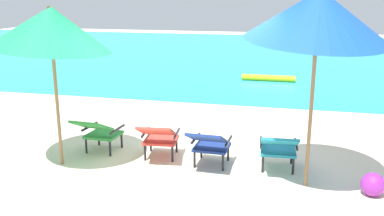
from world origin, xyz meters
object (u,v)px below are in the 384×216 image
(lounge_chair_near_right, at_px, (209,143))
(lounge_chair_far_left, at_px, (98,131))
(beach_umbrella_right, at_px, (318,15))
(beach_umbrella_left, at_px, (51,28))
(lounge_chair_near_left, at_px, (159,136))
(swim_buoy, at_px, (268,78))
(beach_ball, at_px, (373,184))
(lounge_chair_far_right, at_px, (279,147))

(lounge_chair_near_right, bearing_deg, lounge_chair_far_left, 175.00)
(beach_umbrella_right, bearing_deg, beach_umbrella_left, -178.76)
(lounge_chair_near_left, bearing_deg, swim_buoy, 79.57)
(lounge_chair_near_left, height_order, beach_umbrella_right, beach_umbrella_right)
(swim_buoy, bearing_deg, beach_ball, -76.06)
(lounge_chair_near_right, bearing_deg, swim_buoy, 86.52)
(lounge_chair_near_right, height_order, lounge_chair_far_right, same)
(lounge_chair_near_left, xyz_separation_m, beach_umbrella_right, (2.25, -0.42, 1.90))
(lounge_chair_far_right, height_order, beach_ball, lounge_chair_far_right)
(beach_umbrella_right, height_order, beach_ball, beach_umbrella_right)
(lounge_chair_near_right, distance_m, lounge_chair_far_right, 1.02)
(lounge_chair_far_left, relative_size, lounge_chair_far_right, 1.00)
(lounge_chair_near_left, bearing_deg, beach_umbrella_right, -10.48)
(lounge_chair_far_right, bearing_deg, lounge_chair_near_left, 178.39)
(beach_umbrella_right, distance_m, beach_ball, 2.31)
(swim_buoy, relative_size, lounge_chair_near_left, 1.72)
(lounge_chair_far_left, relative_size, beach_ball, 2.88)
(swim_buoy, bearing_deg, lounge_chair_far_right, -85.12)
(swim_buoy, xyz_separation_m, beach_umbrella_left, (-2.69, -7.37, 1.99))
(lounge_chair_near_left, relative_size, beach_umbrella_left, 0.38)
(lounge_chair_near_left, distance_m, lounge_chair_far_right, 1.86)
(swim_buoy, xyz_separation_m, lounge_chair_far_right, (0.59, -6.92, 0.31))
(beach_umbrella_left, bearing_deg, lounge_chair_far_right, 7.71)
(lounge_chair_far_right, bearing_deg, beach_umbrella_right, -42.44)
(lounge_chair_near_right, distance_m, beach_ball, 2.31)
(swim_buoy, xyz_separation_m, lounge_chair_far_left, (-2.31, -6.84, 0.31))
(beach_umbrella_left, bearing_deg, beach_ball, -0.35)
(lounge_chair_near_left, distance_m, beach_umbrella_left, 2.26)
(swim_buoy, distance_m, beach_umbrella_right, 7.68)
(beach_ball, bearing_deg, lounge_chair_near_left, 170.40)
(swim_buoy, relative_size, beach_umbrella_left, 0.65)
(lounge_chair_near_left, height_order, lounge_chair_far_right, same)
(beach_umbrella_right, bearing_deg, lounge_chair_near_right, 168.68)
(beach_umbrella_right, relative_size, beach_ball, 8.62)
(beach_umbrella_left, relative_size, beach_umbrella_right, 0.91)
(lounge_chair_far_left, relative_size, lounge_chair_near_right, 1.02)
(lounge_chair_far_left, bearing_deg, swim_buoy, 71.32)
(beach_umbrella_left, xyz_separation_m, beach_umbrella_right, (3.68, 0.08, 0.22))
(lounge_chair_far_left, bearing_deg, lounge_chair_near_left, -1.71)
(swim_buoy, height_order, lounge_chair_near_right, lounge_chair_near_right)
(beach_ball, bearing_deg, swim_buoy, 103.94)
(lounge_chair_near_left, bearing_deg, lounge_chair_near_right, -9.06)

